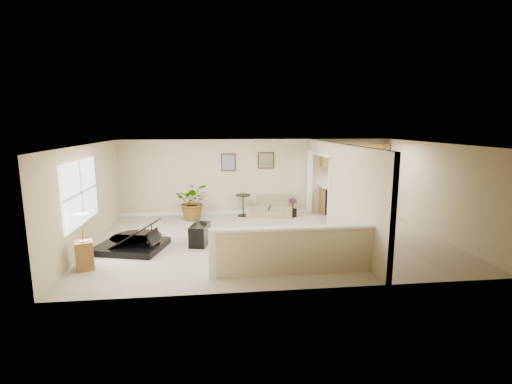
{
  "coord_description": "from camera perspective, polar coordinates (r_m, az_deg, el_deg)",
  "views": [
    {
      "loc": [
        -1.44,
        -9.22,
        2.98
      ],
      "look_at": [
        -0.33,
        0.4,
        1.21
      ],
      "focal_mm": 26.0,
      "sensor_mm": 36.0,
      "label": 1
    }
  ],
  "objects": [
    {
      "name": "pony_half_wall",
      "position": [
        7.5,
        5.51,
        -8.84
      ],
      "size": [
        3.42,
        0.22,
        1.0
      ],
      "color": "#CBB68A",
      "rests_on": "floor"
    },
    {
      "name": "floor",
      "position": [
        9.8,
        2.2,
        -7.35
      ],
      "size": [
        9.0,
        9.0,
        0.0
      ],
      "primitive_type": "plane",
      "color": "tan",
      "rests_on": "ground"
    },
    {
      "name": "piano_bench",
      "position": [
        9.47,
        -8.62,
        -6.47
      ],
      "size": [
        0.55,
        0.84,
        0.51
      ],
      "primitive_type": "cube",
      "rotation": [
        0.0,
        0.0,
        -0.21
      ],
      "color": "black",
      "rests_on": "floor"
    },
    {
      "name": "kitchen_vinyl",
      "position": [
        10.72,
        19.19,
        -6.35
      ],
      "size": [
        2.7,
        6.0,
        0.01
      ],
      "primitive_type": "cube",
      "color": "#9D896A",
      "rests_on": "floor"
    },
    {
      "name": "wall_mirror",
      "position": [
        12.37,
        1.54,
        4.88
      ],
      "size": [
        0.55,
        0.04,
        0.55
      ],
      "color": "#382914",
      "rests_on": "back_wall"
    },
    {
      "name": "left_wall",
      "position": [
        9.87,
        -24.53,
        -0.68
      ],
      "size": [
        0.04,
        6.0,
        2.5
      ],
      "primitive_type": "cube",
      "color": "#CBB68A",
      "rests_on": "floor"
    },
    {
      "name": "front_wall",
      "position": [
        6.62,
        6.24,
        -4.85
      ],
      "size": [
        9.0,
        0.04,
        2.5
      ],
      "primitive_type": "cube",
      "color": "#CBB68A",
      "rests_on": "floor"
    },
    {
      "name": "interior_partition",
      "position": [
        10.17,
        12.11,
        0.16
      ],
      "size": [
        0.18,
        5.99,
        2.5
      ],
      "color": "#CBB68A",
      "rests_on": "floor"
    },
    {
      "name": "right_wall",
      "position": [
        11.1,
        25.87,
        0.35
      ],
      "size": [
        0.04,
        6.0,
        2.5
      ],
      "primitive_type": "cube",
      "color": "#CBB68A",
      "rests_on": "floor"
    },
    {
      "name": "lamp_stand",
      "position": [
        8.53,
        -25.01,
        -7.53
      ],
      "size": [
        0.45,
        0.45,
        1.18
      ],
      "color": "brown",
      "rests_on": "floor"
    },
    {
      "name": "accent_table",
      "position": [
        12.17,
        -2.01,
        -1.6
      ],
      "size": [
        0.49,
        0.49,
        0.72
      ],
      "color": "black",
      "rests_on": "floor"
    },
    {
      "name": "left_window",
      "position": [
        9.36,
        -25.45,
        -0.05
      ],
      "size": [
        0.05,
        2.15,
        1.45
      ],
      "primitive_type": "cube",
      "color": "white",
      "rests_on": "left_wall"
    },
    {
      "name": "back_wall",
      "position": [
        12.43,
        0.14,
        2.36
      ],
      "size": [
        9.0,
        0.04,
        2.5
      ],
      "primitive_type": "cube",
      "color": "#CBB68A",
      "rests_on": "floor"
    },
    {
      "name": "small_plant",
      "position": [
        12.18,
        5.56,
        -2.59
      ],
      "size": [
        0.36,
        0.36,
        0.61
      ],
      "color": "black",
      "rests_on": "floor"
    },
    {
      "name": "ceiling",
      "position": [
        9.35,
        2.31,
        7.41
      ],
      "size": [
        9.0,
        6.0,
        0.04
      ],
      "primitive_type": "cube",
      "color": "white",
      "rests_on": "back_wall"
    },
    {
      "name": "piano",
      "position": [
        9.53,
        -18.83,
        -4.7
      ],
      "size": [
        2.02,
        2.03,
        1.42
      ],
      "rotation": [
        0.0,
        0.0,
        -0.26
      ],
      "color": "black",
      "rests_on": "floor"
    },
    {
      "name": "wall_art_left",
      "position": [
        12.26,
        -4.27,
        4.58
      ],
      "size": [
        0.48,
        0.04,
        0.58
      ],
      "color": "#382914",
      "rests_on": "back_wall"
    },
    {
      "name": "loveseat",
      "position": [
        12.35,
        2.18,
        -2.07
      ],
      "size": [
        1.71,
        1.23,
        0.85
      ],
      "rotation": [
        0.0,
        0.0,
        -0.28
      ],
      "color": "#978460",
      "rests_on": "floor"
    },
    {
      "name": "kitchen_cabinets",
      "position": [
        12.99,
        14.4,
        0.69
      ],
      "size": [
        2.36,
        0.65,
        2.33
      ],
      "color": "brown",
      "rests_on": "floor"
    },
    {
      "name": "palm_plant",
      "position": [
        11.86,
        -9.62,
        -1.47
      ],
      "size": [
        1.06,
        0.92,
        1.17
      ],
      "color": "black",
      "rests_on": "floor"
    }
  ]
}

